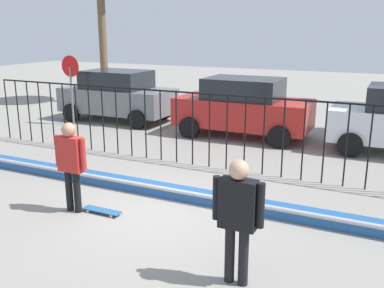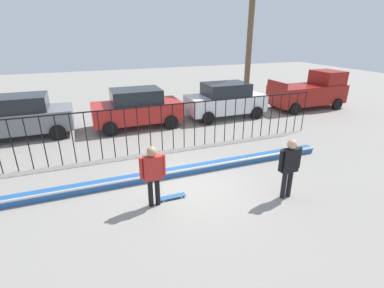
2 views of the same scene
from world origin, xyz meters
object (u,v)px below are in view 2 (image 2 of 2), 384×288
Objects in this scene: parked_car_red at (137,108)px; parked_car_white at (225,100)px; skateboarder at (153,171)px; skateboard at (172,197)px; pickup_truck at (310,91)px; parked_car_gray at (21,116)px; camera_operator at (289,164)px.

parked_car_white is at bearing 2.57° from parked_car_red.
parked_car_red is 4.90m from parked_car_white.
skateboard is at bearing -7.62° from skateboarder.
parked_car_red is 10.73m from pickup_truck.
pickup_truck is at bearing 10.54° from skateboard.
parked_car_gray is at bearing 101.52° from skateboard.
skateboarder is 7.21m from parked_car_red.
parked_car_white is 0.91× the size of pickup_truck.
skateboarder is at bearing -132.58° from parked_car_white.
parked_car_gray is at bearing 97.62° from skateboarder.
parked_car_white is (4.90, -0.03, 0.00)m from parked_car_red.
camera_operator is 0.42× the size of parked_car_gray.
parked_car_red reaches higher than camera_operator.
pickup_truck reaches higher than camera_operator.
skateboard is 0.19× the size of parked_car_red.
skateboard is at bearing -130.38° from parked_car_white.
parked_car_gray is at bearing 11.01° from camera_operator.
parked_car_gray is 10.05m from parked_car_white.
pickup_truck reaches higher than parked_car_gray.
skateboard is 0.19× the size of parked_car_white.
camera_operator is at bearing -108.33° from parked_car_white.
parked_car_red is at bearing 176.48° from parked_car_white.
skateboard is at bearing -59.63° from parked_car_gray.
parked_car_white reaches higher than camera_operator.
skateboard is at bearing -152.51° from pickup_truck.
parked_car_white is (5.30, 6.98, 0.91)m from skateboard.
parked_car_white is (10.04, -0.38, 0.00)m from parked_car_gray.
pickup_truck is at bearing -4.09° from parked_car_gray.
parked_car_gray reaches higher than skateboarder.
parked_car_gray is at bearing 174.02° from pickup_truck.
skateboard is 8.81m from parked_car_white.
parked_car_white reaches higher than skateboard.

